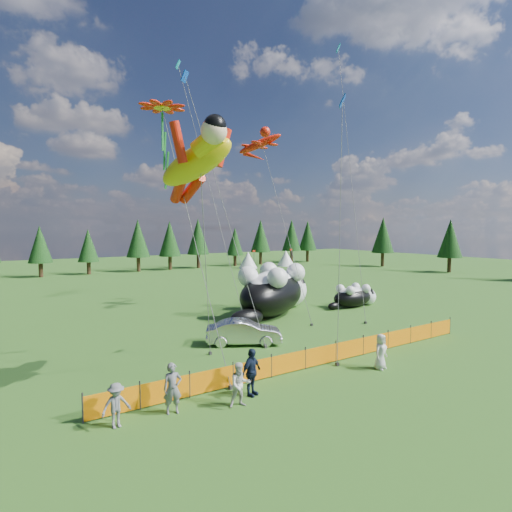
# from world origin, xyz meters

# --- Properties ---
(ground) EXTENTS (160.00, 160.00, 0.00)m
(ground) POSITION_xyz_m (0.00, 0.00, 0.00)
(ground) COLOR #173C0B
(ground) RESTS_ON ground
(safety_fence) EXTENTS (22.06, 0.06, 1.10)m
(safety_fence) POSITION_xyz_m (0.00, -3.00, 0.50)
(safety_fence) COLOR #262626
(safety_fence) RESTS_ON ground
(tree_line) EXTENTS (90.00, 4.00, 8.00)m
(tree_line) POSITION_xyz_m (0.00, 45.00, 4.00)
(tree_line) COLOR black
(tree_line) RESTS_ON ground
(festival_tents) EXTENTS (50.00, 3.20, 2.80)m
(festival_tents) POSITION_xyz_m (11.00, 40.00, 1.40)
(festival_tents) COLOR white
(festival_tents) RESTS_ON ground
(cat_large) EXTENTS (9.91, 7.62, 3.98)m
(cat_large) POSITION_xyz_m (4.92, 7.98, 1.89)
(cat_large) COLOR black
(cat_large) RESTS_ON ground
(cat_small) EXTENTS (5.47, 1.98, 1.98)m
(cat_small) POSITION_xyz_m (12.47, 6.65, 0.94)
(cat_small) COLOR black
(cat_small) RESTS_ON ground
(car) EXTENTS (4.57, 3.46, 1.44)m
(car) POSITION_xyz_m (-1.37, 2.18, 0.72)
(car) COLOR silver
(car) RESTS_ON ground
(spectator_a) EXTENTS (0.76, 0.57, 1.88)m
(spectator_a) POSITION_xyz_m (-8.07, -3.94, 0.94)
(spectator_a) COLOR slate
(spectator_a) RESTS_ON ground
(spectator_b) EXTENTS (0.91, 0.66, 1.70)m
(spectator_b) POSITION_xyz_m (-5.70, -4.79, 0.85)
(spectator_b) COLOR beige
(spectator_b) RESTS_ON ground
(spectator_c) EXTENTS (1.27, 0.95, 1.94)m
(spectator_c) POSITION_xyz_m (-4.80, -4.17, 0.97)
(spectator_c) COLOR #121C33
(spectator_c) RESTS_ON ground
(spectator_d) EXTENTS (1.05, 0.63, 1.55)m
(spectator_d) POSITION_xyz_m (-10.08, -3.91, 0.77)
(spectator_d) COLOR slate
(spectator_d) RESTS_ON ground
(spectator_e) EXTENTS (0.92, 0.69, 1.71)m
(spectator_e) POSITION_xyz_m (2.10, -4.93, 0.85)
(spectator_e) COLOR beige
(spectator_e) RESTS_ON ground
(superhero_kite) EXTENTS (5.71, 5.80, 11.89)m
(superhero_kite) POSITION_xyz_m (-5.77, -1.10, 9.71)
(superhero_kite) COLOR yellow
(superhero_kite) RESTS_ON ground
(gecko_kite) EXTENTS (5.96, 11.76, 16.49)m
(gecko_kite) POSITION_xyz_m (6.16, 12.03, 14.15)
(gecko_kite) COLOR red
(gecko_kite) RESTS_ON ground
(flower_kite) EXTENTS (2.74, 7.14, 14.06)m
(flower_kite) POSITION_xyz_m (-5.99, 2.50, 12.81)
(flower_kite) COLOR red
(flower_kite) RESTS_ON ground
(diamond_kite_a) EXTENTS (2.87, 6.02, 17.41)m
(diamond_kite_a) POSITION_xyz_m (-2.95, 6.09, 15.29)
(diamond_kite_a) COLOR #0B3EAF
(diamond_kite_a) RESTS_ON ground
(diamond_kite_b) EXTENTS (5.48, 8.85, 25.09)m
(diamond_kite_b) POSITION_xyz_m (13.18, 9.58, 21.68)
(diamond_kite_b) COLOR #0D8AA3
(diamond_kite_b) RESTS_ON ground
(diamond_kite_c) EXTENTS (1.92, 1.83, 14.10)m
(diamond_kite_c) POSITION_xyz_m (2.00, -2.19, 12.63)
(diamond_kite_c) COLOR #0B3EAF
(diamond_kite_c) RESTS_ON ground
(diamond_kite_d) EXTENTS (1.58, 9.14, 21.62)m
(diamond_kite_d) POSITION_xyz_m (-0.59, 12.98, 18.51)
(diamond_kite_d) COLOR #0D8AA3
(diamond_kite_d) RESTS_ON ground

